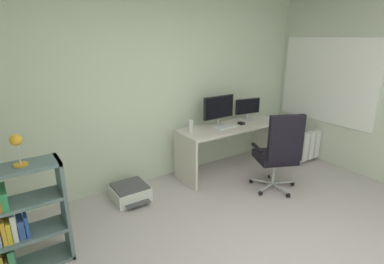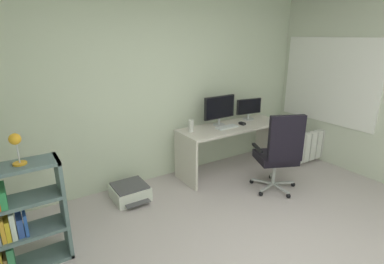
{
  "view_description": "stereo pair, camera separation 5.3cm",
  "coord_description": "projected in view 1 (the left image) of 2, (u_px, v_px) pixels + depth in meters",
  "views": [
    {
      "loc": [
        -1.82,
        -1.25,
        2.04
      ],
      "look_at": [
        0.2,
        1.76,
        0.87
      ],
      "focal_mm": 28.57,
      "sensor_mm": 36.0,
      "label": 1
    },
    {
      "loc": [
        -1.78,
        -1.28,
        2.04
      ],
      "look_at": [
        0.2,
        1.76,
        0.87
      ],
      "focal_mm": 28.57,
      "sensor_mm": 36.0,
      "label": 2
    }
  ],
  "objects": [
    {
      "name": "desk_lamp",
      "position": [
        17.0,
        145.0,
        2.49
      ],
      "size": [
        0.11,
        0.11,
        0.27
      ],
      "color": "gold",
      "rests_on": "bookshelf"
    },
    {
      "name": "computer_mouse",
      "position": [
        241.0,
        123.0,
        4.62
      ],
      "size": [
        0.07,
        0.1,
        0.03
      ],
      "primitive_type": "cube",
      "rotation": [
        0.0,
        0.0,
        0.08
      ],
      "color": "black",
      "rests_on": "desk"
    },
    {
      "name": "monitor_secondary",
      "position": [
        248.0,
        107.0,
        4.85
      ],
      "size": [
        0.43,
        0.18,
        0.33
      ],
      "color": "#B2B5B7",
      "rests_on": "desk"
    },
    {
      "name": "desk",
      "position": [
        231.0,
        137.0,
        4.63
      ],
      "size": [
        1.67,
        0.58,
        0.73
      ],
      "color": "beige",
      "rests_on": "ground"
    },
    {
      "name": "desktop_speaker",
      "position": [
        191.0,
        126.0,
        4.25
      ],
      "size": [
        0.07,
        0.07,
        0.17
      ],
      "primitive_type": "cylinder",
      "color": "silver",
      "rests_on": "desk"
    },
    {
      "name": "window_pane",
      "position": [
        327.0,
        81.0,
        4.82
      ],
      "size": [
        0.01,
        1.54,
        1.24
      ],
      "primitive_type": "cube",
      "color": "white"
    },
    {
      "name": "wall_back",
      "position": [
        149.0,
        86.0,
        4.16
      ],
      "size": [
        5.29,
        0.1,
        2.71
      ],
      "primitive_type": "cube",
      "color": "beige",
      "rests_on": "ground"
    },
    {
      "name": "printer",
      "position": [
        130.0,
        192.0,
        3.93
      ],
      "size": [
        0.44,
        0.51,
        0.2
      ],
      "color": "silver",
      "rests_on": "ground"
    },
    {
      "name": "radiator",
      "position": [
        315.0,
        143.0,
        5.09
      ],
      "size": [
        1.02,
        0.1,
        0.47
      ],
      "color": "white",
      "rests_on": "ground"
    },
    {
      "name": "keyboard",
      "position": [
        226.0,
        127.0,
        4.46
      ],
      "size": [
        0.35,
        0.14,
        0.02
      ],
      "primitive_type": "cube",
      "rotation": [
        0.0,
        0.0,
        0.04
      ],
      "color": "silver",
      "rests_on": "desk"
    },
    {
      "name": "bookshelf",
      "position": [
        12.0,
        223.0,
        2.62
      ],
      "size": [
        0.73,
        0.29,
        0.99
      ],
      "color": "slate",
      "rests_on": "ground"
    },
    {
      "name": "office_chair",
      "position": [
        279.0,
        151.0,
        3.96
      ],
      "size": [
        0.65,
        0.66,
        1.11
      ],
      "color": "#B7BABC",
      "rests_on": "ground"
    },
    {
      "name": "window_frame",
      "position": [
        327.0,
        81.0,
        4.81
      ],
      "size": [
        0.02,
        1.62,
        1.32
      ],
      "primitive_type": "cube",
      "color": "white"
    },
    {
      "name": "monitor_main",
      "position": [
        219.0,
        108.0,
        4.52
      ],
      "size": [
        0.54,
        0.18,
        0.44
      ],
      "color": "#B2B5B7",
      "rests_on": "desk"
    }
  ]
}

